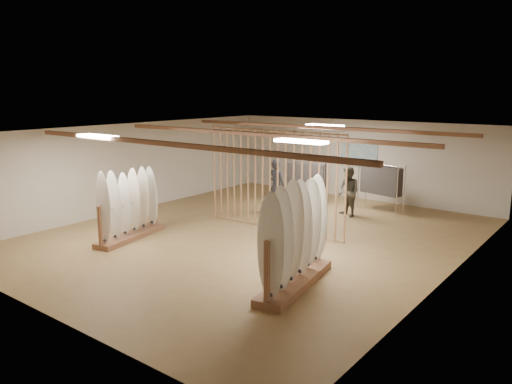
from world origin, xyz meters
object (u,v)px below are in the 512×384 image
Objects in this scene: rack_left at (129,215)px; shopper_b at (348,188)px; rack_right at (296,251)px; clothing_rack_b at (381,180)px; clothing_rack_a at (307,175)px; shopper_a at (276,182)px.

rack_left is 1.34× the size of shopper_b.
clothing_rack_b is at bearing 90.26° from rack_right.
clothing_rack_a is 2.56m from clothing_rack_b.
rack_left is 6.57m from shopper_b.
rack_left reaches higher than shopper_b.
shopper_a is (-2.57, -2.13, -0.05)m from clothing_rack_b.
shopper_a is at bearing -104.33° from clothing_rack_a.
shopper_b is at bearing -152.63° from shopper_a.
rack_left reaches higher than clothing_rack_a.
clothing_rack_a is at bearing -159.56° from clothing_rack_b.
rack_right reaches higher than shopper_b.
clothing_rack_b is at bearing 47.71° from rack_left.
rack_left is 7.88m from clothing_rack_b.
clothing_rack_b is at bearing -3.25° from clothing_rack_a.
clothing_rack_b is 0.80× the size of shopper_a.
shopper_b is at bearing 97.33° from rack_right.
clothing_rack_a is at bearing 65.25° from rack_left.
rack_right reaches higher than clothing_rack_b.
clothing_rack_a is at bearing -177.18° from shopper_b.
rack_right is 6.11m from shopper_a.
shopper_b is (-1.79, 5.67, 0.14)m from rack_right.
rack_right reaches higher than rack_left.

